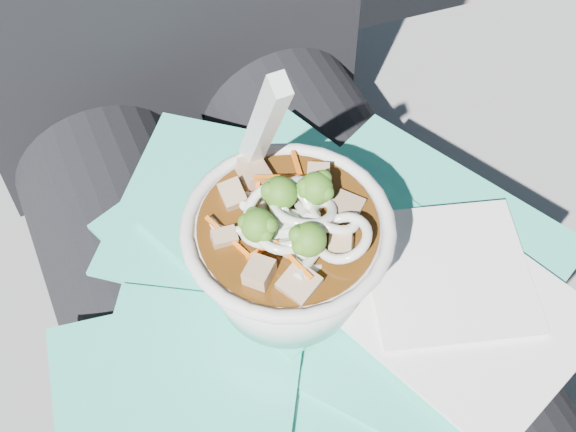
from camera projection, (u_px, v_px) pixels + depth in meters
name	position (u px, v px, depth m)	size (l,w,h in m)	color
stone_ledge	(238.00, 345.00, 0.94)	(1.00, 0.50, 0.41)	slate
lap	(291.00, 341.00, 0.63)	(0.33, 0.48, 0.15)	black
person_body	(245.00, 229.00, 0.65)	(0.34, 0.94, 0.97)	black
plastic_bag	(288.00, 291.00, 0.56)	(0.41, 0.37, 0.02)	#2DBDA0
napkins	(467.00, 305.00, 0.54)	(0.17, 0.19, 0.01)	white
udon_bowl	(288.00, 247.00, 0.51)	(0.15, 0.15, 0.19)	silver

